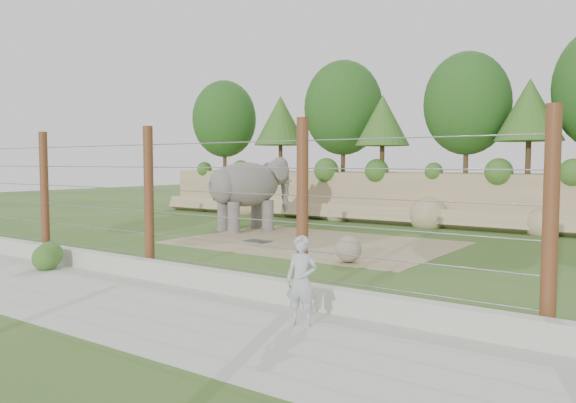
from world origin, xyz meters
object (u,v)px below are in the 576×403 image
Objects in this scene: zookeeper at (302,281)px; barrier_fence at (149,200)px; elephant at (245,195)px; stone_ball at (349,249)px.

barrier_fence is at bearing 153.96° from zookeeper.
elephant is 2.34× the size of zookeeper.
stone_ball is 6.74m from zookeeper.
stone_ball is 0.04× the size of barrier_fence.
barrier_fence reaches higher than zookeeper.
stone_ball is at bearing 101.17° from zookeeper.
stone_ball is at bearing -7.09° from elephant.
zookeeper is (6.12, -1.69, -1.15)m from barrier_fence.
barrier_fence is 12.10× the size of zookeeper.
elephant is 14.70m from zookeeper.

